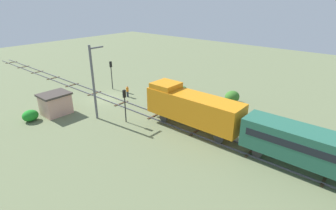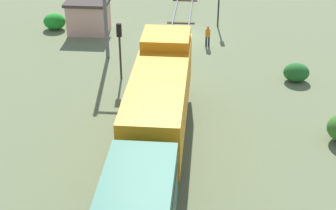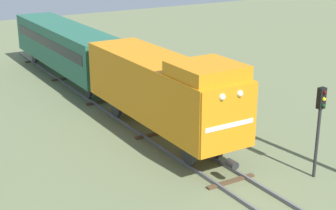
% 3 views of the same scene
% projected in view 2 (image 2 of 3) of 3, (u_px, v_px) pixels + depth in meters
% --- Properties ---
extents(ground_plane, '(114.09, 114.09, 0.00)m').
position_uv_depth(ground_plane, '(178.00, 37.00, 42.20)').
color(ground_plane, '#66704C').
extents(railway_track, '(2.40, 76.06, 0.16)m').
position_uv_depth(railway_track, '(178.00, 36.00, 42.16)').
color(railway_track, '#595960').
rests_on(railway_track, ground).
extents(locomotive, '(2.90, 11.60, 4.60)m').
position_uv_depth(locomotive, '(160.00, 93.00, 27.73)').
color(locomotive, orange).
rests_on(locomotive, railway_track).
extents(traffic_signal_mid, '(0.32, 0.34, 4.02)m').
position_uv_depth(traffic_signal_mid, '(120.00, 41.00, 34.07)').
color(traffic_signal_mid, '#262628').
rests_on(traffic_signal_mid, ground).
extents(worker_near_track, '(0.38, 0.38, 1.70)m').
position_uv_depth(worker_near_track, '(208.00, 35.00, 39.95)').
color(worker_near_track, '#262B38').
rests_on(worker_near_track, ground).
extents(relay_hut, '(3.50, 2.90, 2.74)m').
position_uv_depth(relay_hut, '(89.00, 16.00, 42.48)').
color(relay_hut, '#D19E8C').
rests_on(relay_hut, ground).
extents(bush_near, '(1.74, 1.43, 1.27)m').
position_uv_depth(bush_near, '(296.00, 72.00, 34.87)').
color(bush_near, '#236126').
rests_on(bush_near, ground).
extents(bush_far, '(1.86, 1.52, 1.35)m').
position_uv_depth(bush_far, '(54.00, 21.00, 43.41)').
color(bush_far, '#208A26').
rests_on(bush_far, ground).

